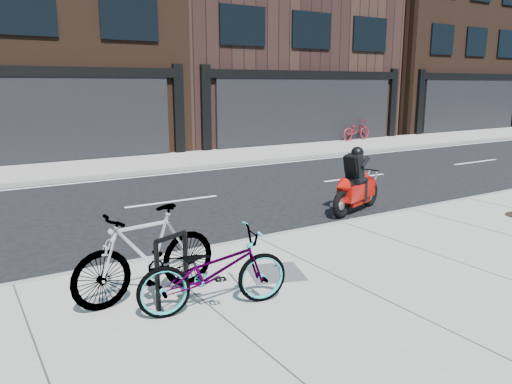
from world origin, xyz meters
TOP-DOWN VIEW (x-y plane):
  - ground at (0.00, 0.00)m, footprint 120.00×120.00m
  - sidewalk_near at (0.00, -5.00)m, footprint 60.00×6.00m
  - sidewalk_far at (0.00, 7.75)m, footprint 60.00×3.50m
  - building_mideast at (10.00, 14.50)m, footprint 12.00×10.00m
  - building_east at (22.00, 14.50)m, footprint 10.00×10.00m
  - bike_rack at (-2.36, -3.72)m, footprint 0.51×0.24m
  - bicycle_front at (-1.98, -4.12)m, footprint 1.97×0.97m
  - bicycle_rear at (-2.55, -3.36)m, footprint 2.04×0.80m
  - motorcycle at (3.23, -1.09)m, footprint 1.93×0.92m
  - bicycle_far at (12.55, 9.00)m, footprint 1.95×0.90m
  - utility_grate at (-0.68, -3.55)m, footprint 0.95×0.95m

SIDE VIEW (x-z plane):
  - ground at x=0.00m, z-range 0.00..0.00m
  - sidewalk_near at x=0.00m, z-range 0.00..0.13m
  - sidewalk_far at x=0.00m, z-range 0.00..0.13m
  - utility_grate at x=-0.68m, z-range 0.13..0.15m
  - motorcycle at x=3.23m, z-range -0.14..1.36m
  - bicycle_far at x=12.55m, z-range 0.13..1.12m
  - bicycle_front at x=-1.98m, z-range 0.13..1.12m
  - bike_rack at x=-2.36m, z-range 0.21..1.12m
  - bicycle_rear at x=-2.55m, z-range 0.13..1.32m
  - building_mideast at x=10.00m, z-range 0.00..12.50m
  - building_east at x=22.00m, z-range 0.00..13.00m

